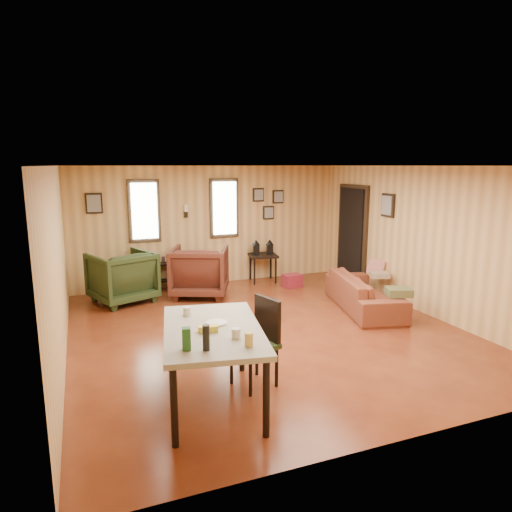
{
  "coord_description": "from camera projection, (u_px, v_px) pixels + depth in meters",
  "views": [
    {
      "loc": [
        -2.46,
        -5.94,
        2.41
      ],
      "look_at": [
        0.0,
        0.4,
        1.05
      ],
      "focal_mm": 32.0,
      "sensor_mm": 36.0,
      "label": 1
    }
  ],
  "objects": [
    {
      "name": "recliner_brown",
      "position": [
        200.0,
        269.0,
        8.47
      ],
      "size": [
        1.28,
        1.25,
        1.03
      ],
      "primitive_type": "imported",
      "rotation": [
        0.0,
        0.0,
        2.75
      ],
      "color": "#492016",
      "rests_on": "ground"
    },
    {
      "name": "backpack",
      "position": [
        269.0,
        309.0,
        7.2
      ],
      "size": [
        0.42,
        0.32,
        0.36
      ],
      "rotation": [
        0.0,
        0.0,
        0.0
      ],
      "color": "black",
      "rests_on": "ground"
    },
    {
      "name": "side_table",
      "position": [
        263.0,
        253.0,
        9.5
      ],
      "size": [
        0.65,
        0.65,
        0.89
      ],
      "rotation": [
        0.0,
        0.0,
        -0.17
      ],
      "color": "black",
      "rests_on": "ground"
    },
    {
      "name": "recliner_green",
      "position": [
        122.0,
        274.0,
        8.08
      ],
      "size": [
        1.25,
        1.21,
        1.01
      ],
      "primitive_type": "imported",
      "rotation": [
        0.0,
        0.0,
        -2.77
      ],
      "color": "#263518",
      "rests_on": "ground"
    },
    {
      "name": "room",
      "position": [
        270.0,
        247.0,
        6.85
      ],
      "size": [
        5.54,
        6.04,
        2.44
      ],
      "color": "brown",
      "rests_on": "ground"
    },
    {
      "name": "sofa",
      "position": [
        364.0,
        287.0,
        7.69
      ],
      "size": [
        1.04,
        2.07,
        0.78
      ],
      "primitive_type": "imported",
      "rotation": [
        0.0,
        0.0,
        1.33
      ],
      "color": "brown",
      "rests_on": "ground"
    },
    {
      "name": "dining_table",
      "position": [
        213.0,
        335.0,
        4.55
      ],
      "size": [
        1.23,
        1.74,
        1.05
      ],
      "rotation": [
        0.0,
        0.0,
        -0.18
      ],
      "color": "gray",
      "rests_on": "ground"
    },
    {
      "name": "cooler",
      "position": [
        292.0,
        281.0,
        9.16
      ],
      "size": [
        0.39,
        0.3,
        0.26
      ],
      "rotation": [
        0.0,
        0.0,
        0.14
      ],
      "color": "maroon",
      "rests_on": "ground"
    },
    {
      "name": "dining_chair",
      "position": [
        259.0,
        337.0,
        5.03
      ],
      "size": [
        0.55,
        0.55,
        0.98
      ],
      "rotation": [
        0.0,
        0.0,
        0.28
      ],
      "color": "#263518",
      "rests_on": "ground"
    },
    {
      "name": "end_table",
      "position": [
        160.0,
        270.0,
        9.06
      ],
      "size": [
        0.58,
        0.55,
        0.64
      ],
      "rotation": [
        0.0,
        0.0,
        0.21
      ],
      "color": "black",
      "rests_on": "ground"
    },
    {
      "name": "sofa_pillows",
      "position": [
        387.0,
        280.0,
        7.69
      ],
      "size": [
        0.91,
        1.62,
        0.33
      ],
      "rotation": [
        0.0,
        0.0,
        -0.38
      ],
      "color": "brown",
      "rests_on": "sofa"
    }
  ]
}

